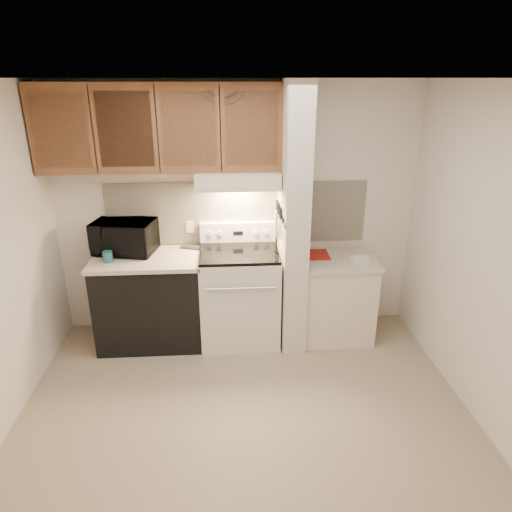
{
  "coord_description": "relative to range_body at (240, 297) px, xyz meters",
  "views": [
    {
      "loc": [
        -0.11,
        -2.94,
        2.5
      ],
      "look_at": [
        0.14,
        0.75,
        1.05
      ],
      "focal_mm": 32.0,
      "sensor_mm": 36.0,
      "label": 1
    }
  ],
  "objects": [
    {
      "name": "floor",
      "position": [
        0.0,
        -1.16,
        -0.46
      ],
      "size": [
        3.6,
        3.6,
        0.0
      ],
      "primitive_type": "plane",
      "color": "tan",
      "rests_on": "ground"
    },
    {
      "name": "ceiling",
      "position": [
        0.0,
        -1.16,
        2.04
      ],
      "size": [
        3.6,
        3.6,
        0.0
      ],
      "primitive_type": "plane",
      "rotation": [
        3.14,
        0.0,
        0.0
      ],
      "color": "white",
      "rests_on": "wall_back"
    },
    {
      "name": "wall_back",
      "position": [
        0.0,
        0.34,
        0.79
      ],
      "size": [
        3.6,
        2.5,
        0.02
      ],
      "primitive_type": "cube",
      "rotation": [
        1.57,
        0.0,
        0.0
      ],
      "color": "silver",
      "rests_on": "floor"
    },
    {
      "name": "wall_right",
      "position": [
        1.8,
        -1.16,
        0.79
      ],
      "size": [
        0.02,
        3.0,
        2.5
      ],
      "primitive_type": "cube",
      "color": "silver",
      "rests_on": "floor"
    },
    {
      "name": "backsplash",
      "position": [
        0.0,
        0.33,
        0.78
      ],
      "size": [
        2.6,
        0.02,
        0.63
      ],
      "primitive_type": "cube",
      "color": "#EFE5C5",
      "rests_on": "wall_back"
    },
    {
      "name": "range_body",
      "position": [
        0.0,
        0.0,
        0.0
      ],
      "size": [
        0.76,
        0.65,
        0.92
      ],
      "primitive_type": "cube",
      "color": "silver",
      "rests_on": "floor"
    },
    {
      "name": "oven_window",
      "position": [
        0.0,
        -0.32,
        0.04
      ],
      "size": [
        0.5,
        0.01,
        0.3
      ],
      "primitive_type": "cube",
      "color": "black",
      "rests_on": "range_body"
    },
    {
      "name": "oven_handle",
      "position": [
        0.0,
        -0.35,
        0.26
      ],
      "size": [
        0.65,
        0.02,
        0.02
      ],
      "primitive_type": "cylinder",
      "rotation": [
        0.0,
        1.57,
        0.0
      ],
      "color": "silver",
      "rests_on": "range_body"
    },
    {
      "name": "cooktop",
      "position": [
        0.0,
        0.0,
        0.48
      ],
      "size": [
        0.74,
        0.64,
        0.03
      ],
      "primitive_type": "cube",
      "color": "black",
      "rests_on": "range_body"
    },
    {
      "name": "range_backguard",
      "position": [
        0.0,
        0.28,
        0.59
      ],
      "size": [
        0.76,
        0.08,
        0.2
      ],
      "primitive_type": "cube",
      "color": "silver",
      "rests_on": "range_body"
    },
    {
      "name": "range_display",
      "position": [
        0.0,
        0.24,
        0.59
      ],
      "size": [
        0.1,
        0.01,
        0.04
      ],
      "primitive_type": "cube",
      "color": "black",
      "rests_on": "range_backguard"
    },
    {
      "name": "range_knob_left_outer",
      "position": [
        -0.28,
        0.24,
        0.59
      ],
      "size": [
        0.05,
        0.02,
        0.05
      ],
      "primitive_type": "cylinder",
      "rotation": [
        1.57,
        0.0,
        0.0
      ],
      "color": "silver",
      "rests_on": "range_backguard"
    },
    {
      "name": "range_knob_left_inner",
      "position": [
        -0.18,
        0.24,
        0.59
      ],
      "size": [
        0.05,
        0.02,
        0.05
      ],
      "primitive_type": "cylinder",
      "rotation": [
        1.57,
        0.0,
        0.0
      ],
      "color": "silver",
      "rests_on": "range_backguard"
    },
    {
      "name": "range_knob_right_inner",
      "position": [
        0.18,
        0.24,
        0.59
      ],
      "size": [
        0.05,
        0.02,
        0.05
      ],
      "primitive_type": "cylinder",
      "rotation": [
        1.57,
        0.0,
        0.0
      ],
      "color": "silver",
      "rests_on": "range_backguard"
    },
    {
      "name": "range_knob_right_outer",
      "position": [
        0.28,
        0.24,
        0.59
      ],
      "size": [
        0.05,
        0.02,
        0.05
      ],
      "primitive_type": "cylinder",
      "rotation": [
        1.57,
        0.0,
        0.0
      ],
      "color": "silver",
      "rests_on": "range_backguard"
    },
    {
      "name": "dishwasher_front",
      "position": [
        -0.88,
        0.01,
        -0.03
      ],
      "size": [
        1.0,
        0.63,
        0.87
      ],
      "primitive_type": "cube",
      "color": "black",
      "rests_on": "floor"
    },
    {
      "name": "left_countertop",
      "position": [
        -0.88,
        0.01,
        0.43
      ],
      "size": [
        1.04,
        0.67,
        0.04
      ],
      "primitive_type": "cube",
      "color": "beige",
      "rests_on": "dishwasher_front"
    },
    {
      "name": "spoon_rest",
      "position": [
        -0.48,
        0.21,
        0.46
      ],
      "size": [
        0.21,
        0.13,
        0.01
      ],
      "primitive_type": "cube",
      "rotation": [
        0.0,
        0.0,
        -0.36
      ],
      "color": "black",
      "rests_on": "left_countertop"
    },
    {
      "name": "teal_jar",
      "position": [
        -1.22,
        -0.09,
        0.5
      ],
      "size": [
        0.1,
        0.1,
        0.1
      ],
      "primitive_type": "cylinder",
      "rotation": [
        0.0,
        0.0,
        -0.16
      ],
      "color": "#1E6768",
      "rests_on": "left_countertop"
    },
    {
      "name": "outlet",
      "position": [
        -0.48,
        0.32,
        0.64
      ],
      "size": [
        0.08,
        0.01,
        0.12
      ],
      "primitive_type": "cube",
      "color": "beige",
      "rests_on": "backsplash"
    },
    {
      "name": "microwave",
      "position": [
        -1.1,
        0.15,
        0.61
      ],
      "size": [
        0.63,
        0.49,
        0.32
      ],
      "primitive_type": "imported",
      "rotation": [
        0.0,
        0.0,
        -0.19
      ],
      "color": "black",
      "rests_on": "left_countertop"
    },
    {
      "name": "partition_pillar",
      "position": [
        0.51,
        -0.01,
        0.79
      ],
      "size": [
        0.22,
        0.7,
        2.5
      ],
      "primitive_type": "cube",
      "color": "beige",
      "rests_on": "floor"
    },
    {
      "name": "pillar_trim",
      "position": [
        0.39,
        -0.01,
        0.84
      ],
      "size": [
        0.01,
        0.7,
        0.04
      ],
      "primitive_type": "cube",
      "color": "brown",
      "rests_on": "partition_pillar"
    },
    {
      "name": "knife_strip",
      "position": [
        0.39,
        -0.06,
        0.86
      ],
      "size": [
        0.02,
        0.42,
        0.04
      ],
      "primitive_type": "cube",
      "color": "black",
      "rests_on": "partition_pillar"
    },
    {
      "name": "knife_blade_a",
      "position": [
        0.38,
        -0.23,
        0.76
      ],
      "size": [
        0.01,
        0.03,
        0.16
      ],
      "primitive_type": "cube",
      "color": "silver",
      "rests_on": "knife_strip"
    },
    {
      "name": "knife_handle_a",
      "position": [
        0.38,
        -0.22,
        0.91
      ],
      "size": [
        0.02,
        0.02,
        0.1
      ],
      "primitive_type": "cylinder",
      "color": "black",
      "rests_on": "knife_strip"
    },
    {
      "name": "knife_blade_b",
      "position": [
        0.38,
        -0.12,
        0.75
      ],
      "size": [
        0.01,
        0.04,
        0.18
      ],
      "primitive_type": "cube",
      "color": "silver",
      "rests_on": "knife_strip"
    },
    {
      "name": "knife_handle_b",
      "position": [
        0.38,
        -0.15,
        0.91
      ],
      "size": [
        0.02,
        0.02,
        0.1
      ],
      "primitive_type": "cylinder",
      "color": "black",
      "rests_on": "knife_strip"
    },
    {
      "name": "knife_blade_c",
      "position": [
        0.38,
        -0.04,
        0.74
      ],
      "size": [
        0.01,
        0.04,
        0.2
      ],
      "primitive_type": "cube",
      "color": "silver",
      "rests_on": "knife_strip"
    },
    {
      "name": "knife_handle_c",
      "position": [
        0.38,
        -0.05,
        0.91
      ],
      "size": [
        0.02,
        0.02,
        0.1
      ],
      "primitive_type": "cylinder",
      "color": "black",
      "rests_on": "knife_strip"
    },
    {
      "name": "knife_blade_d",
      "position": [
        0.38,
        0.03,
        0.76
      ],
      "size": [
        0.01,
        0.04,
        0.16
      ],
      "primitive_type": "cube",
      "color": "silver",
      "rests_on": "knife_strip"
    },
    {
      "name": "knife_handle_d",
      "position": [
        0.38,
        0.01,
        0.91
      ],
      "size": [
        0.02,
        0.02,
        0.1
      ],
      "primitive_type": "cylinder",
      "color": "black",
      "rests_on": "knife_strip"
    },
    {
      "name": "knife_blade_e",
      "position": [
        0.38,
        0.12,
        0.75
      ],
      "size": [
        0.01,
        0.04,
        0.18
      ],
      "primitive_type": "cube",
      "color": "silver",
      "rests_on": "knife_strip"
    },
    {
      "name": "knife_handle_e",
      "position": [
        0.38,
        0.11,
        0.91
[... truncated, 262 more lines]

